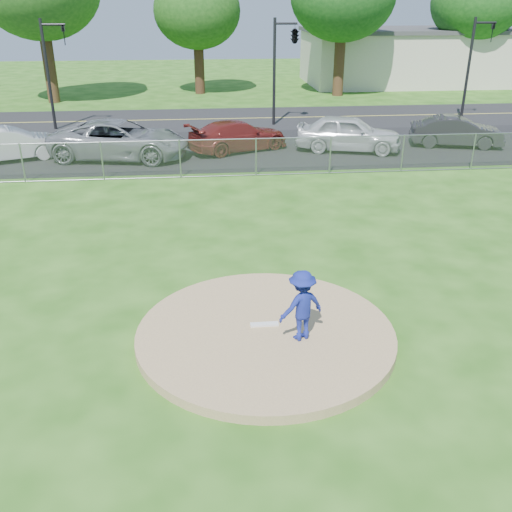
{
  "coord_description": "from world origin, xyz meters",
  "views": [
    {
      "loc": [
        -1.21,
        -10.13,
        6.53
      ],
      "look_at": [
        0.0,
        2.0,
        1.0
      ],
      "focal_mm": 40.0,
      "sensor_mm": 36.0,
      "label": 1
    }
  ],
  "objects": [
    {
      "name": "parked_car_gray",
      "position": [
        -4.7,
        15.27,
        0.84
      ],
      "size": [
        6.4,
        3.79,
        1.67
      ],
      "primitive_type": "imported",
      "rotation": [
        0.0,
        0.0,
        1.39
      ],
      "color": "gray",
      "rests_on": "parking_lot"
    },
    {
      "name": "parking_lot",
      "position": [
        0.0,
        16.5,
        0.01
      ],
      "size": [
        50.0,
        8.0,
        0.01
      ],
      "primitive_type": "cube",
      "color": "black",
      "rests_on": "ground"
    },
    {
      "name": "commercial_building",
      "position": [
        16.0,
        38.0,
        2.16
      ],
      "size": [
        16.4,
        9.4,
        4.3
      ],
      "color": "beige",
      "rests_on": "ground"
    },
    {
      "name": "pitching_rubber",
      "position": [
        0.0,
        0.2,
        0.22
      ],
      "size": [
        0.6,
        0.15,
        0.04
      ],
      "primitive_type": "cube",
      "color": "white",
      "rests_on": "pitchers_mound"
    },
    {
      "name": "pitchers_mound",
      "position": [
        0.0,
        0.0,
        0.1
      ],
      "size": [
        5.4,
        5.4,
        0.2
      ],
      "primitive_type": "cylinder",
      "color": "tan",
      "rests_on": "ground"
    },
    {
      "name": "traffic_signal_center",
      "position": [
        3.97,
        22.0,
        4.61
      ],
      "size": [
        1.42,
        2.48,
        5.6
      ],
      "color": "black",
      "rests_on": "ground"
    },
    {
      "name": "chain_link_fence",
      "position": [
        0.0,
        12.0,
        0.75
      ],
      "size": [
        40.0,
        0.06,
        1.5
      ],
      "primitive_type": "cube",
      "color": "gray",
      "rests_on": "ground"
    },
    {
      "name": "parked_car_white",
      "position": [
        -9.44,
        15.45,
        0.73
      ],
      "size": [
        4.6,
        3.05,
        1.43
      ],
      "primitive_type": "imported",
      "rotation": [
        0.0,
        0.0,
        1.96
      ],
      "color": "silver",
      "rests_on": "parking_lot"
    },
    {
      "name": "traffic_signal_left",
      "position": [
        -8.76,
        22.0,
        3.36
      ],
      "size": [
        1.28,
        0.2,
        5.6
      ],
      "color": "black",
      "rests_on": "ground"
    },
    {
      "name": "street",
      "position": [
        0.0,
        24.0,
        0.0
      ],
      "size": [
        60.0,
        7.0,
        0.01
      ],
      "primitive_type": "cube",
      "color": "black",
      "rests_on": "ground"
    },
    {
      "name": "parked_car_charcoal",
      "position": [
        11.04,
        16.01,
        0.71
      ],
      "size": [
        4.5,
        2.49,
        1.4
      ],
      "primitive_type": "imported",
      "rotation": [
        0.0,
        0.0,
        1.32
      ],
      "color": "#242426",
      "rests_on": "parking_lot"
    },
    {
      "name": "traffic_signal_right",
      "position": [
        14.24,
        22.0,
        3.36
      ],
      "size": [
        1.28,
        0.2,
        5.6
      ],
      "color": "black",
      "rests_on": "ground"
    },
    {
      "name": "ground",
      "position": [
        0.0,
        10.0,
        0.0
      ],
      "size": [
        120.0,
        120.0,
        0.0
      ],
      "primitive_type": "plane",
      "color": "#225512",
      "rests_on": "ground"
    },
    {
      "name": "pitcher",
      "position": [
        0.68,
        -0.35,
        0.95
      ],
      "size": [
        1.11,
        0.88,
        1.5
      ],
      "primitive_type": "imported",
      "rotation": [
        0.0,
        0.0,
        3.53
      ],
      "color": "navy",
      "rests_on": "pitchers_mound"
    },
    {
      "name": "parked_car_darkred",
      "position": [
        0.59,
        16.21,
        0.7
      ],
      "size": [
        5.14,
        3.77,
        1.38
      ],
      "primitive_type": "imported",
      "rotation": [
        0.0,
        0.0,
        2.01
      ],
      "color": "maroon",
      "rests_on": "parking_lot"
    },
    {
      "name": "parked_car_pearl",
      "position": [
        5.68,
        15.66,
        0.83
      ],
      "size": [
        5.17,
        3.18,
        1.64
      ],
      "primitive_type": "imported",
      "rotation": [
        0.0,
        0.0,
        1.29
      ],
      "color": "silver",
      "rests_on": "parking_lot"
    },
    {
      "name": "traffic_cone",
      "position": [
        -4.82,
        15.5,
        0.38
      ],
      "size": [
        0.38,
        0.38,
        0.75
      ],
      "primitive_type": "cone",
      "color": "#F1410C",
      "rests_on": "parking_lot"
    }
  ]
}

